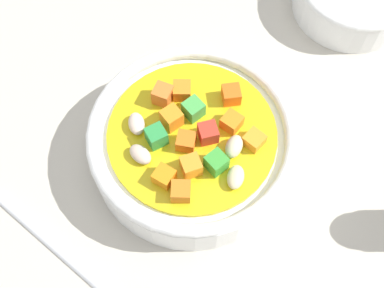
# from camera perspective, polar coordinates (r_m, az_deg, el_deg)

# --- Properties ---
(ground_plane) EXTENTS (1.40, 1.40, 0.02)m
(ground_plane) POSITION_cam_1_polar(r_m,az_deg,el_deg) (0.45, 0.00, -1.79)
(ground_plane) COLOR #BAB2A0
(soup_bowl_main) EXTENTS (0.17, 0.17, 0.06)m
(soup_bowl_main) POSITION_cam_1_polar(r_m,az_deg,el_deg) (0.42, 0.00, 0.15)
(soup_bowl_main) COLOR white
(soup_bowl_main) RESTS_ON ground_plane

